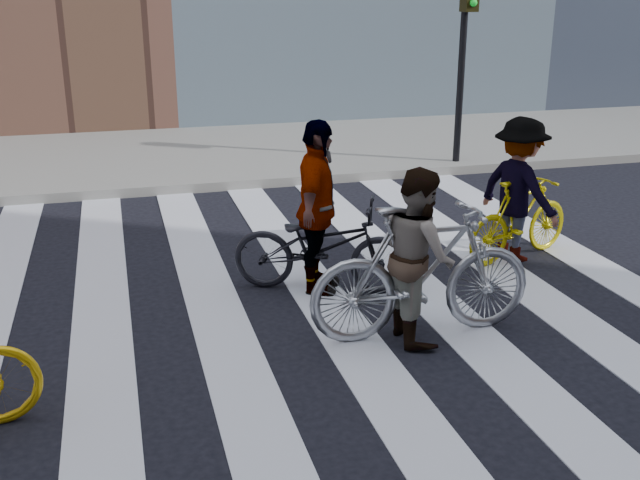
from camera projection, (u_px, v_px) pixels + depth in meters
name	position (u px, v px, depth m)	size (l,w,h in m)	color
ground	(279.00, 323.00, 7.20)	(100.00, 100.00, 0.00)	black
sidewalk_far	(192.00, 155.00, 14.02)	(100.00, 5.00, 0.15)	gray
zebra_crosswalk	(279.00, 322.00, 7.20)	(8.25, 10.00, 0.01)	silver
traffic_signal	(465.00, 37.00, 12.44)	(0.22, 0.42, 3.33)	black
bike_silver_mid	(423.00, 272.00, 6.74)	(0.59, 2.10, 1.26)	#A3A6AC
bike_yellow_right	(520.00, 219.00, 8.75)	(0.46, 1.63, 0.98)	#C8B70B
bike_dark_rear	(322.00, 246.00, 7.82)	(0.65, 1.88, 0.99)	black
rider_mid	(418.00, 255.00, 6.68)	(0.77, 0.60, 1.59)	slate
rider_right	(519.00, 190.00, 8.63)	(1.09, 0.63, 1.68)	slate
rider_rear	(317.00, 208.00, 7.67)	(1.07, 0.45, 1.83)	slate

